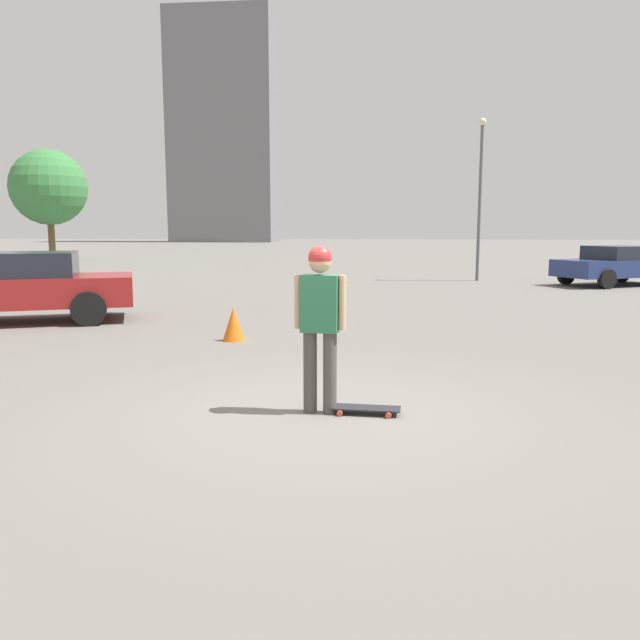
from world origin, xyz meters
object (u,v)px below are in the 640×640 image
skateboard (365,408)px  car_parked_far (616,265)px  person (320,315)px  traffic_cone (234,324)px  car_parked_near (20,286)px

skateboard → car_parked_far: bearing=-113.7°
person → traffic_cone: size_ratio=3.01×
person → car_parked_far: bearing=68.8°
car_parked_near → traffic_cone: bearing=139.0°
car_parked_near → car_parked_far: car_parked_near is taller
car_parked_near → traffic_cone: 5.30m
traffic_cone → car_parked_far: bearing=48.1°
traffic_cone → car_parked_near: bearing=161.2°
car_parked_far → skateboard: bearing=36.4°
skateboard → person: bearing=2.5°
person → traffic_cone: person is taller
person → car_parked_far: (8.83, 16.25, -0.35)m
skateboard → car_parked_near: bearing=-35.1°
skateboard → traffic_cone: bearing=-56.4°
car_parked_near → skateboard: bearing=119.3°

